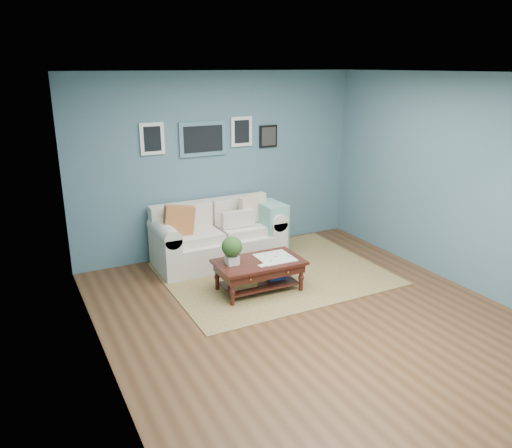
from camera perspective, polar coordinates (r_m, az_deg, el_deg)
room_shell at (r=5.45m, az=6.04°, el=2.59°), size 5.00×5.02×2.70m
area_rug at (r=6.98m, az=1.96°, el=-5.63°), size 2.93×2.34×0.01m
loveseat at (r=7.31m, az=-3.84°, el=-1.29°), size 1.89×0.86×0.97m
coffee_table at (r=6.32m, az=-0.16°, el=-4.88°), size 1.12×0.67×0.77m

